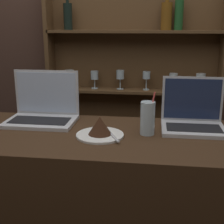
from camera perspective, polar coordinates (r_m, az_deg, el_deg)
back_wall at (r=2.49m, az=1.35°, el=13.09°), size 7.00×0.06×2.70m
back_shelf at (r=2.46m, az=3.95°, el=3.11°), size 1.32×0.18×1.77m
laptop_near at (r=1.66m, az=-12.51°, el=0.30°), size 0.35×0.24×0.26m
laptop_far at (r=1.56m, az=14.57°, el=-0.98°), size 0.30×0.22×0.24m
cake_plate at (r=1.41m, az=-2.22°, el=-3.07°), size 0.22×0.22×0.09m
water_glass at (r=1.43m, az=6.52°, el=-1.12°), size 0.07×0.07×0.20m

